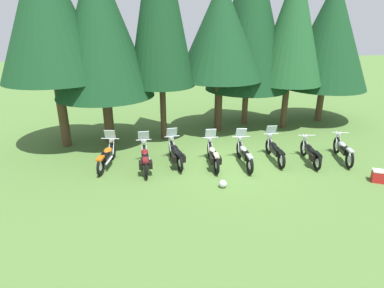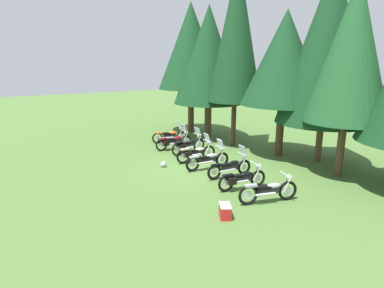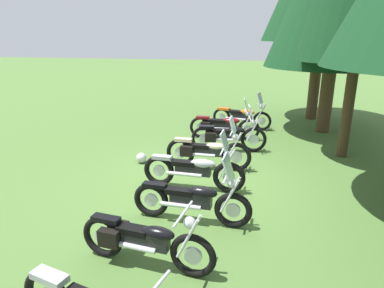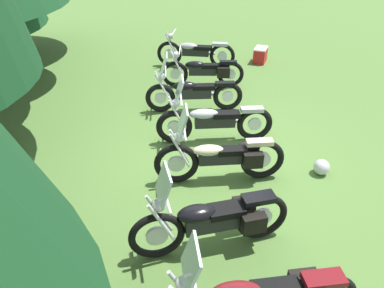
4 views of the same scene
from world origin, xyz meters
name	(u,v)px [view 3 (image 3 of 4)]	position (x,y,z in m)	size (l,w,h in m)	color
ground_plane	(206,179)	(0.00, 0.00, 0.00)	(80.00, 80.00, 0.00)	#4C7033
motorcycle_0	(242,116)	(-4.87, 0.56, 0.47)	(0.82, 2.18, 1.35)	black
motorcycle_1	(224,125)	(-3.38, 0.04, 0.48)	(0.61, 2.31, 1.37)	black
motorcycle_2	(228,135)	(-2.15, 0.30, 0.49)	(0.73, 2.20, 1.38)	black
motorcycle_3	(207,151)	(-0.69, -0.10, 0.47)	(0.64, 2.21, 1.38)	black
motorcycle_4	(195,170)	(0.57, -0.18, 0.46)	(0.77, 2.31, 1.37)	black
motorcycle_5	(193,200)	(1.97, 0.06, 0.45)	(0.65, 2.22, 1.35)	black
motorcycle_6	(143,240)	(3.32, -0.42, 0.43)	(0.74, 2.13, 1.00)	black
dropped_helmet	(141,158)	(-0.74, -1.88, 0.14)	(0.28, 0.28, 0.28)	silver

